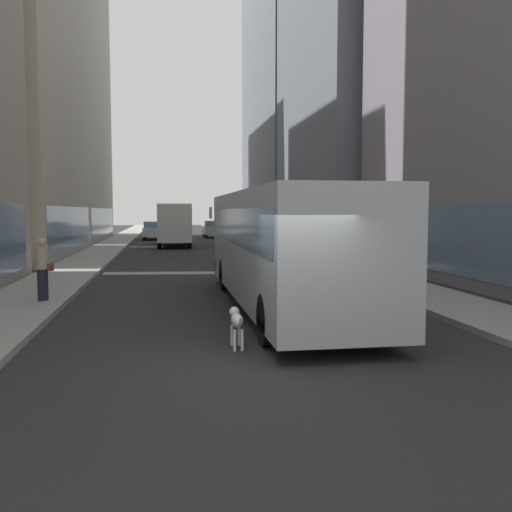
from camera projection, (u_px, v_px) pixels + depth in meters
The scene contains 13 objects.
ground_plane at pixel (189, 244), 43.82m from camera, with size 120.00×120.00×0.00m, color #232326.
sidewalk_left at pixel (114, 244), 42.90m from camera, with size 2.40×110.00×0.15m, color gray.
sidewalk_right at pixel (261, 242), 44.73m from camera, with size 2.40×110.00×0.15m, color gray.
building_left_far at pixel (46, 78), 48.74m from camera, with size 9.25×19.12×28.29m.
building_right_far at pixel (304, 43), 55.17m from camera, with size 9.54×19.58×38.24m.
transit_bus at pixel (281, 241), 14.79m from camera, with size 2.78×11.53×3.05m.
car_silver_sedan at pixel (213, 229), 54.08m from camera, with size 1.87×4.01×1.62m.
car_red_coupe at pixel (276, 252), 23.64m from camera, with size 1.75×4.14×1.62m.
car_black_suv at pixel (233, 236), 38.73m from camera, with size 1.88×4.51×1.62m.
car_white_van at pixel (154, 230), 50.51m from camera, with size 1.92×4.77×1.62m.
box_truck at pixel (174, 223), 40.49m from camera, with size 2.30×7.50×3.05m.
dalmatian_dog at pixel (236, 320), 10.49m from camera, with size 0.22×0.96×0.72m.
pedestrian_with_handbag at pixel (43, 269), 15.08m from camera, with size 0.45×0.34×1.69m.
Camera 1 is at (-1.84, -9.04, 2.56)m, focal length 39.32 mm.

